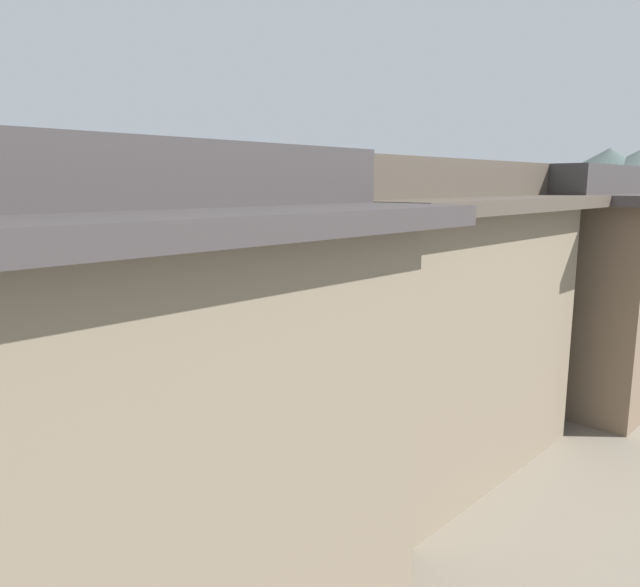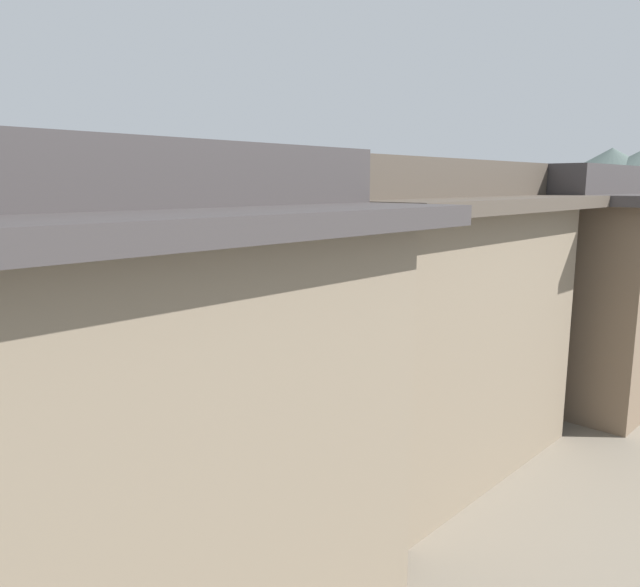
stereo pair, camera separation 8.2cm
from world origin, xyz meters
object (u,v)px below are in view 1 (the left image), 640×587
(house_waterfront_nearest, at_px, (56,417))
(boat_midriver_drifting, at_px, (435,265))
(boat_crossing_west, at_px, (599,283))
(boat_moored_third, at_px, (416,320))
(house_waterfront_second, at_px, (405,313))
(boat_moored_nearest, at_px, (319,282))
(house_waterfront_tall, at_px, (553,281))
(boat_moored_second, at_px, (526,269))
(boat_upstream_distant, at_px, (543,296))
(boat_moored_far, at_px, (129,335))

(house_waterfront_nearest, bearing_deg, boat_midriver_drifting, 116.63)
(boat_crossing_west, bearing_deg, boat_moored_third, -97.45)
(boat_midriver_drifting, xyz_separation_m, house_waterfront_second, (17.72, -28.65, 3.45))
(boat_midriver_drifting, height_order, boat_crossing_west, boat_midriver_drifting)
(boat_moored_nearest, distance_m, house_waterfront_tall, 21.98)
(boat_moored_second, distance_m, boat_moored_third, 19.40)
(boat_moored_second, height_order, boat_upstream_distant, boat_moored_second)
(boat_moored_second, relative_size, boat_crossing_west, 1.41)
(boat_moored_third, height_order, house_waterfront_second, house_waterfront_second)
(house_waterfront_second, bearing_deg, boat_crossing_west, 101.20)
(boat_upstream_distant, relative_size, house_waterfront_nearest, 0.56)
(boat_moored_third, height_order, boat_moored_far, boat_moored_far)
(boat_upstream_distant, bearing_deg, boat_moored_far, -112.81)
(boat_moored_far, bearing_deg, house_waterfront_second, -5.88)
(boat_moored_second, relative_size, boat_midriver_drifting, 1.06)
(boat_moored_far, height_order, house_waterfront_second, house_waterfront_second)
(boat_midriver_drifting, relative_size, boat_crossing_west, 1.33)
(boat_moored_far, bearing_deg, boat_midriver_drifting, 96.42)
(boat_midriver_drifting, xyz_separation_m, boat_crossing_west, (11.99, 0.32, -0.03))
(boat_upstream_distant, xyz_separation_m, boat_crossing_west, (0.46, 7.30, -0.07))
(boat_moored_far, relative_size, house_waterfront_tall, 0.52)
(boat_moored_far, height_order, boat_midriver_drifting, boat_moored_far)
(boat_moored_third, bearing_deg, boat_crossing_west, 82.55)
(boat_moored_far, xyz_separation_m, house_waterfront_nearest, (15.07, -9.01, 3.33))
(boat_moored_second, bearing_deg, boat_upstream_distant, -60.44)
(boat_moored_third, distance_m, house_waterfront_nearest, 21.57)
(boat_upstream_distant, bearing_deg, house_waterfront_tall, -66.31)
(boat_crossing_west, bearing_deg, boat_moored_far, -108.02)
(boat_moored_third, bearing_deg, boat_moored_nearest, 156.32)
(boat_midriver_drifting, bearing_deg, boat_moored_nearest, -93.87)
(boat_moored_third, bearing_deg, boat_moored_far, -122.46)
(boat_midriver_drifting, xyz_separation_m, house_waterfront_nearest, (18.13, -36.15, 3.44))
(boat_moored_nearest, bearing_deg, house_waterfront_nearest, -51.99)
(boat_moored_second, bearing_deg, house_waterfront_tall, -64.00)
(boat_moored_second, bearing_deg, boat_moored_third, -79.23)
(house_waterfront_nearest, bearing_deg, boat_crossing_west, 99.56)
(boat_moored_nearest, xyz_separation_m, boat_midriver_drifting, (0.81, 11.92, -0.05))
(boat_crossing_west, relative_size, house_waterfront_nearest, 0.54)
(boat_upstream_distant, relative_size, house_waterfront_second, 0.62)
(boat_moored_third, relative_size, house_waterfront_second, 0.84)
(boat_moored_nearest, distance_m, boat_crossing_west, 17.71)
(boat_moored_second, distance_m, house_waterfront_second, 33.40)
(boat_moored_second, distance_m, boat_crossing_west, 6.22)
(boat_crossing_west, bearing_deg, boat_upstream_distant, -93.59)
(boat_moored_third, bearing_deg, house_waterfront_nearest, -66.92)
(boat_upstream_distant, relative_size, house_waterfront_tall, 0.61)
(boat_moored_third, relative_size, boat_crossing_west, 1.42)
(boat_moored_third, height_order, boat_upstream_distant, same)
(boat_moored_second, relative_size, house_waterfront_tall, 0.83)
(boat_moored_third, relative_size, house_waterfront_tall, 0.83)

